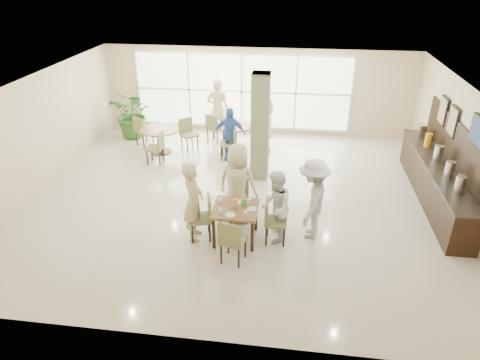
# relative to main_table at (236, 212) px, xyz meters

# --- Properties ---
(ground) EXTENTS (10.00, 10.00, 0.00)m
(ground) POSITION_rel_main_table_xyz_m (-0.18, 1.76, -0.65)
(ground) COLOR beige
(ground) RESTS_ON ground
(room_shell) EXTENTS (10.00, 10.00, 10.00)m
(room_shell) POSITION_rel_main_table_xyz_m (-0.18, 1.76, 1.05)
(room_shell) COLOR white
(room_shell) RESTS_ON ground
(window_bank) EXTENTS (7.00, 0.04, 7.00)m
(window_bank) POSITION_rel_main_table_xyz_m (-0.68, 6.22, 0.75)
(window_bank) COLOR silver
(window_bank) RESTS_ON ground
(column) EXTENTS (0.45, 0.45, 2.80)m
(column) POSITION_rel_main_table_xyz_m (0.22, 2.96, 0.75)
(column) COLOR #666D4B
(column) RESTS_ON ground
(main_table) EXTENTS (0.91, 0.91, 0.75)m
(main_table) POSITION_rel_main_table_xyz_m (0.00, 0.00, 0.00)
(main_table) COLOR brown
(main_table) RESTS_ON ground
(round_table_left) EXTENTS (1.16, 1.16, 0.75)m
(round_table_left) POSITION_rel_main_table_xyz_m (-2.89, 4.20, -0.07)
(round_table_left) COLOR brown
(round_table_left) RESTS_ON ground
(round_table_right) EXTENTS (1.07, 1.07, 0.75)m
(round_table_right) POSITION_rel_main_table_xyz_m (-0.70, 4.81, -0.08)
(round_table_right) COLOR brown
(round_table_right) RESTS_ON ground
(chairs_main_table) EXTENTS (2.06, 2.00, 0.95)m
(chairs_main_table) POSITION_rel_main_table_xyz_m (0.03, 0.00, -0.18)
(chairs_main_table) COLOR olive
(chairs_main_table) RESTS_ON ground
(chairs_table_left) EXTENTS (2.10, 1.81, 0.95)m
(chairs_table_left) POSITION_rel_main_table_xyz_m (-2.81, 4.20, -0.18)
(chairs_table_left) COLOR olive
(chairs_table_left) RESTS_ON ground
(chairs_table_right) EXTENTS (1.97, 1.80, 0.95)m
(chairs_table_right) POSITION_rel_main_table_xyz_m (-0.73, 4.83, -0.18)
(chairs_table_right) COLOR olive
(chairs_table_right) RESTS_ON ground
(tabletop_clutter) EXTENTS (0.82, 0.72, 0.21)m
(tabletop_clutter) POSITION_rel_main_table_xyz_m (0.03, -0.02, 0.16)
(tabletop_clutter) COLOR white
(tabletop_clutter) RESTS_ON main_table
(buffet_counter) EXTENTS (0.64, 4.70, 1.95)m
(buffet_counter) POSITION_rel_main_table_xyz_m (4.52, 2.26, -0.10)
(buffet_counter) COLOR black
(buffet_counter) RESTS_ON ground
(framed_art_a) EXTENTS (0.05, 0.55, 0.70)m
(framed_art_a) POSITION_rel_main_table_xyz_m (4.76, 2.76, 1.20)
(framed_art_a) COLOR black
(framed_art_a) RESTS_ON ground
(framed_art_b) EXTENTS (0.05, 0.55, 0.70)m
(framed_art_b) POSITION_rel_main_table_xyz_m (4.76, 3.56, 1.20)
(framed_art_b) COLOR black
(framed_art_b) RESTS_ON ground
(potted_plant) EXTENTS (1.75, 1.75, 1.57)m
(potted_plant) POSITION_rel_main_table_xyz_m (-4.09, 5.31, 0.13)
(potted_plant) COLOR #2F5A24
(potted_plant) RESTS_ON ground
(teen_left) EXTENTS (0.45, 0.65, 1.70)m
(teen_left) POSITION_rel_main_table_xyz_m (-0.86, -0.05, 0.20)
(teen_left) COLOR #C6B584
(teen_left) RESTS_ON ground
(teen_far) EXTENTS (0.97, 0.68, 1.80)m
(teen_far) POSITION_rel_main_table_xyz_m (-0.07, 0.79, 0.25)
(teen_far) COLOR #C6B584
(teen_far) RESTS_ON ground
(teen_right) EXTENTS (0.60, 0.76, 1.55)m
(teen_right) POSITION_rel_main_table_xyz_m (0.80, 0.11, 0.12)
(teen_right) COLOR white
(teen_right) RESTS_ON ground
(teen_standing) EXTENTS (0.86, 1.23, 1.74)m
(teen_standing) POSITION_rel_main_table_xyz_m (1.54, 0.35, 0.22)
(teen_standing) COLOR #AAAAAD
(teen_standing) RESTS_ON ground
(adult_a) EXTENTS (0.94, 0.56, 1.56)m
(adult_a) POSITION_rel_main_table_xyz_m (-0.75, 3.99, 0.13)
(adult_a) COLOR #3E6ABC
(adult_a) RESTS_ON ground
(adult_b) EXTENTS (1.09, 1.65, 1.65)m
(adult_b) POSITION_rel_main_table_xyz_m (0.22, 4.72, 0.17)
(adult_b) COLOR white
(adult_b) RESTS_ON ground
(adult_standing) EXTENTS (0.72, 0.49, 1.95)m
(adult_standing) POSITION_rel_main_table_xyz_m (-1.36, 5.57, 0.32)
(adult_standing) COLOR #C6B584
(adult_standing) RESTS_ON ground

